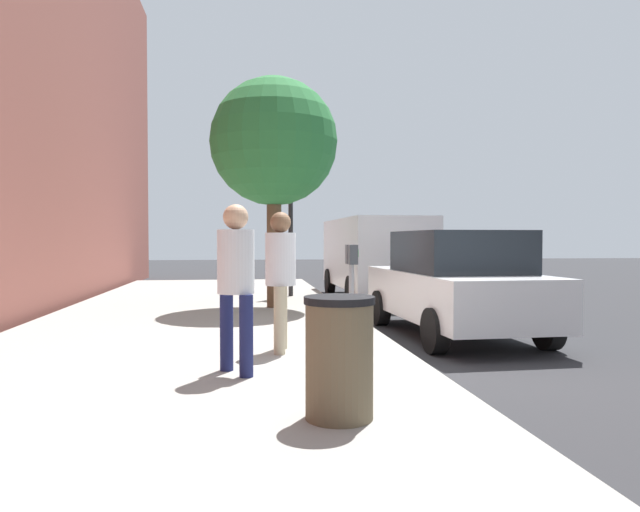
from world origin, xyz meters
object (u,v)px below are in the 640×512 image
at_px(parked_sedan_near, 455,283).
at_px(street_tree, 274,143).
at_px(parking_meter, 352,274).
at_px(trash_bin, 339,357).
at_px(pedestrian_bystander, 236,272).
at_px(parked_van_far, 374,253).
at_px(traffic_signal, 295,203).
at_px(pedestrian_at_meter, 281,268).

relative_size(parked_sedan_near, street_tree, 0.89).
height_order(parking_meter, trash_bin, parking_meter).
relative_size(pedestrian_bystander, parked_van_far, 0.36).
bearing_deg(street_tree, traffic_signal, -14.95).
bearing_deg(parking_meter, pedestrian_bystander, 128.32).
height_order(parking_meter, pedestrian_bystander, pedestrian_bystander).
bearing_deg(parked_van_far, traffic_signal, 95.92).
bearing_deg(traffic_signal, pedestrian_at_meter, 173.65).
relative_size(pedestrian_at_meter, street_tree, 0.37).
xyz_separation_m(pedestrian_bystander, trash_bin, (-1.75, -0.86, -0.61)).
distance_m(pedestrian_at_meter, pedestrian_bystander, 1.35).
distance_m(pedestrian_at_meter, parked_van_far, 8.40).
height_order(pedestrian_at_meter, pedestrian_bystander, pedestrian_bystander).
relative_size(parking_meter, parked_van_far, 0.27).
relative_size(parking_meter, street_tree, 0.28).
xyz_separation_m(parked_van_far, traffic_signal, (-0.23, 2.18, 1.32)).
distance_m(traffic_signal, trash_bin, 10.76).
xyz_separation_m(pedestrian_bystander, parked_van_far, (9.05, -3.60, -0.01)).
distance_m(parking_meter, parked_van_far, 8.13).
height_order(pedestrian_bystander, parked_van_far, parked_van_far).
bearing_deg(street_tree, trash_bin, -179.20).
height_order(street_tree, trash_bin, street_tree).
relative_size(parked_sedan_near, traffic_signal, 1.24).
distance_m(parked_van_far, trash_bin, 11.16).
bearing_deg(pedestrian_at_meter, parked_van_far, 76.69).
bearing_deg(parking_meter, street_tree, 8.44).
bearing_deg(traffic_signal, parked_sedan_near, -159.63).
bearing_deg(parked_sedan_near, parking_meter, 129.82).
distance_m(pedestrian_bystander, trash_bin, 2.04).
distance_m(pedestrian_at_meter, traffic_signal, 7.77).
bearing_deg(parking_meter, pedestrian_at_meter, 88.38).
bearing_deg(street_tree, parked_sedan_near, -139.99).
relative_size(parked_sedan_near, trash_bin, 4.42).
xyz_separation_m(parked_van_far, street_tree, (-2.72, 2.85, 2.47)).
xyz_separation_m(pedestrian_at_meter, pedestrian_bystander, (-1.22, 0.57, 0.02)).
distance_m(pedestrian_at_meter, street_tree, 5.69).
distance_m(parked_van_far, traffic_signal, 2.56).
bearing_deg(parked_sedan_near, street_tree, 40.01).
bearing_deg(street_tree, parked_van_far, -46.34).
distance_m(pedestrian_bystander, parked_van_far, 9.74).
bearing_deg(parked_van_far, parking_meter, 165.12).
bearing_deg(pedestrian_bystander, pedestrian_at_meter, 32.53).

